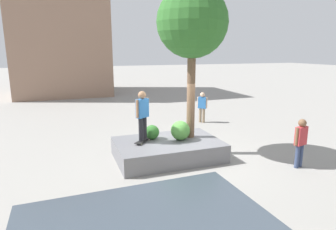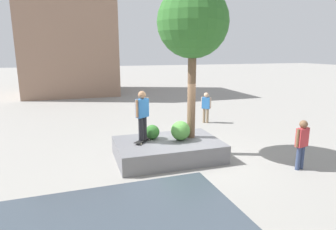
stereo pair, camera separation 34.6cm
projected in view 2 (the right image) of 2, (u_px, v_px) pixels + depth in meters
ground_plane at (182, 154)px, 10.21m from camera, size 120.00×120.00×0.00m
planter_ledge at (168, 149)px, 9.82m from camera, size 3.49×2.31×0.61m
plaza_tree at (193, 23)px, 9.35m from camera, size 2.34×2.34×5.06m
boxwood_shrub at (181, 131)px, 9.80m from camera, size 0.66×0.66×0.66m
hedge_clump at (152, 132)px, 9.92m from camera, size 0.50×0.50×0.50m
skateboard at (143, 140)px, 9.63m from camera, size 0.71×0.72×0.07m
skateboarder at (142, 112)px, 9.41m from camera, size 0.49×0.39×1.65m
pedestrian_crossing at (302, 141)px, 8.75m from camera, size 0.52×0.27×1.56m
passerby_with_bag at (206, 105)px, 14.50m from camera, size 0.42×0.41×1.54m
plaza_lowrise_south at (68, 17)px, 23.61m from camera, size 7.23×6.74×12.49m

